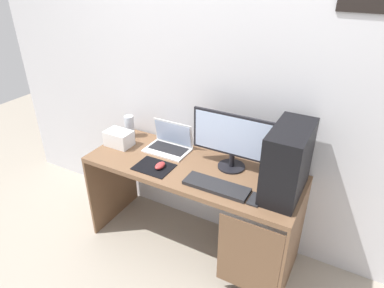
# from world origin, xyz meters

# --- Properties ---
(ground_plane) EXTENTS (8.00, 8.00, 0.00)m
(ground_plane) POSITION_xyz_m (0.00, 0.00, 0.00)
(ground_plane) COLOR #9E9384
(wall_back) EXTENTS (4.00, 0.05, 2.60)m
(wall_back) POSITION_xyz_m (0.00, 0.32, 1.30)
(wall_back) COLOR silver
(wall_back) RESTS_ON ground_plane
(desk) EXTENTS (1.52, 0.56, 0.72)m
(desk) POSITION_xyz_m (0.02, -0.01, 0.58)
(desk) COLOR brown
(desk) RESTS_ON ground_plane
(pc_tower) EXTENTS (0.21, 0.43, 0.44)m
(pc_tower) POSITION_xyz_m (0.63, 0.02, 0.94)
(pc_tower) COLOR black
(pc_tower) RESTS_ON desk
(monitor) EXTENTS (0.57, 0.19, 0.40)m
(monitor) POSITION_xyz_m (0.24, 0.12, 0.94)
(monitor) COLOR black
(monitor) RESTS_ON desk
(laptop) EXTENTS (0.32, 0.21, 0.21)m
(laptop) POSITION_xyz_m (-0.27, 0.14, 0.76)
(laptop) COLOR white
(laptop) RESTS_ON desk
(speaker) EXTENTS (0.08, 0.08, 0.18)m
(speaker) POSITION_xyz_m (-0.66, 0.17, 0.81)
(speaker) COLOR #B7BCC6
(speaker) RESTS_ON desk
(projector) EXTENTS (0.20, 0.14, 0.12)m
(projector) POSITION_xyz_m (-0.64, 0.01, 0.78)
(projector) COLOR white
(projector) RESTS_ON desk
(keyboard) EXTENTS (0.42, 0.14, 0.02)m
(keyboard) POSITION_xyz_m (0.25, -0.14, 0.73)
(keyboard) COLOR #232326
(keyboard) RESTS_ON desk
(mousepad) EXTENTS (0.26, 0.20, 0.00)m
(mousepad) POSITION_xyz_m (-0.23, -0.13, 0.72)
(mousepad) COLOR black
(mousepad) RESTS_ON desk
(mouse_left) EXTENTS (0.06, 0.10, 0.03)m
(mouse_left) POSITION_xyz_m (-0.18, -0.12, 0.74)
(mouse_left) COLOR #B23333
(mouse_left) RESTS_ON mousepad
(cell_phone) EXTENTS (0.07, 0.13, 0.01)m
(cell_phone) POSITION_xyz_m (0.51, -0.14, 0.73)
(cell_phone) COLOR #232326
(cell_phone) RESTS_ON desk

